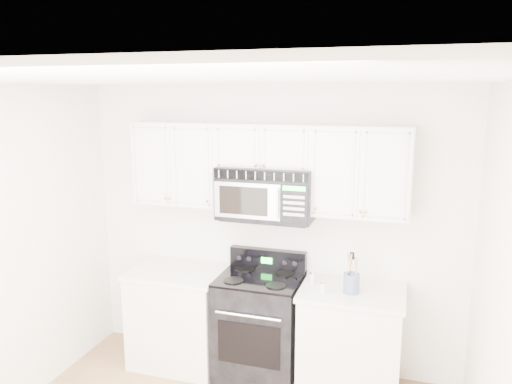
% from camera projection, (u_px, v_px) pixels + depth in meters
% --- Properties ---
extents(room, '(3.51, 3.51, 2.61)m').
position_uv_depth(room, '(191.00, 304.00, 2.96)').
color(room, '#9D804B').
rests_on(room, ground).
extents(base_cabinet_left, '(0.86, 0.65, 0.92)m').
position_uv_depth(base_cabinet_left, '(180.00, 319.00, 4.71)').
color(base_cabinet_left, silver).
rests_on(base_cabinet_left, ground).
extents(base_cabinet_right, '(0.86, 0.65, 0.92)m').
position_uv_depth(base_cabinet_right, '(350.00, 344.00, 4.24)').
color(base_cabinet_right, silver).
rests_on(base_cabinet_right, ground).
extents(range, '(0.72, 0.66, 1.11)m').
position_uv_depth(range, '(260.00, 325.00, 4.48)').
color(range, black).
rests_on(range, ground).
extents(upper_cabinets, '(2.44, 0.37, 0.75)m').
position_uv_depth(upper_cabinets, '(266.00, 163.00, 4.32)').
color(upper_cabinets, silver).
rests_on(upper_cabinets, ground).
extents(microwave, '(0.83, 0.46, 0.46)m').
position_uv_depth(microwave, '(267.00, 193.00, 4.32)').
color(microwave, black).
rests_on(microwave, ground).
extents(utensil_crock, '(0.13, 0.13, 0.35)m').
position_uv_depth(utensil_crock, '(351.00, 282.00, 4.07)').
color(utensil_crock, '#47526D').
rests_on(utensil_crock, base_cabinet_right).
extents(shaker_salt, '(0.04, 0.04, 0.11)m').
position_uv_depth(shaker_salt, '(312.00, 277.00, 4.27)').
color(shaker_salt, silver).
rests_on(shaker_salt, base_cabinet_right).
extents(shaker_pepper, '(0.04, 0.04, 0.10)m').
position_uv_depth(shaker_pepper, '(323.00, 287.00, 4.07)').
color(shaker_pepper, silver).
rests_on(shaker_pepper, base_cabinet_right).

